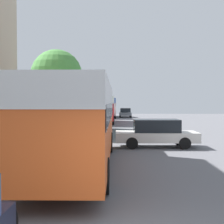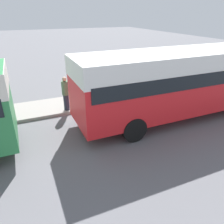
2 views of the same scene
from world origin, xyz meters
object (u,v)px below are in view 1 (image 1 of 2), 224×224
at_px(bus_rear, 108,105).
at_px(car_far_curb, 156,133).
at_px(car_crossing, 125,112).
at_px(bus_third_in_line, 103,106).
at_px(bus_following, 95,108).
at_px(pedestrian_near_curb, 77,116).
at_px(bus_lead, 78,114).

xyz_separation_m(bus_rear, car_far_curb, (3.63, -32.71, -1.19)).
distance_m(car_crossing, car_far_curb, 32.98).
height_order(bus_third_in_line, car_crossing, bus_third_in_line).
distance_m(bus_following, car_crossing, 25.65).
relative_size(bus_following, bus_third_in_line, 0.93).
height_order(bus_rear, pedestrian_near_curb, bus_rear).
bearing_deg(car_crossing, pedestrian_near_curb, 73.38).
bearing_deg(bus_following, bus_third_in_line, 89.22).
relative_size(bus_following, pedestrian_near_curb, 5.56).
bearing_deg(car_far_curb, car_crossing, -178.66).
distance_m(bus_rear, pedestrian_near_curb, 18.40).
xyz_separation_m(bus_lead, bus_following, (-0.23, 12.88, -0.06)).
xyz_separation_m(bus_following, bus_third_in_line, (0.16, 11.90, 0.01)).
relative_size(bus_rear, car_crossing, 2.68).
bearing_deg(bus_lead, bus_rear, 89.88).
height_order(bus_lead, pedestrian_near_curb, bus_lead).
xyz_separation_m(bus_third_in_line, car_far_curb, (3.78, -19.44, -1.22)).
bearing_deg(bus_rear, bus_third_in_line, -90.66).
relative_size(bus_rear, pedestrian_near_curb, 6.69).
height_order(bus_following, car_far_curb, bus_following).
bearing_deg(car_far_curb, pedestrian_near_curb, -156.64).
xyz_separation_m(bus_rear, car_crossing, (2.85, 0.26, -1.22)).
distance_m(bus_lead, car_crossing, 38.44).
relative_size(car_far_curb, pedestrian_near_curb, 2.67).
bearing_deg(bus_third_in_line, car_crossing, 77.46).
bearing_deg(bus_rear, pedestrian_near_curb, -98.29).
relative_size(bus_lead, bus_rear, 1.00).
height_order(bus_rear, car_crossing, bus_rear).
bearing_deg(bus_rear, bus_following, -90.72).
relative_size(bus_rear, car_far_curb, 2.50).
relative_size(bus_third_in_line, car_far_curb, 2.24).
relative_size(bus_lead, car_crossing, 2.69).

